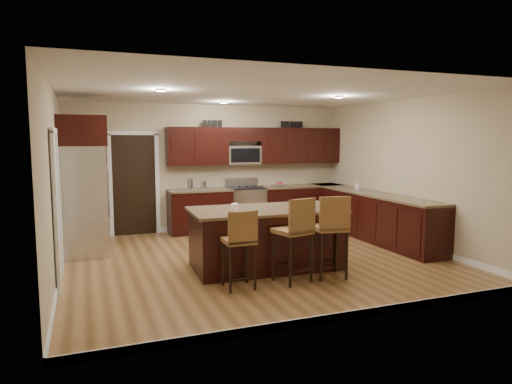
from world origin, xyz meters
name	(u,v)px	position (x,y,z in m)	size (l,w,h in m)	color
floor	(256,259)	(0.00, 0.00, 0.00)	(6.00, 6.00, 0.00)	brown
ceiling	(256,93)	(0.00, 0.00, 2.70)	(6.00, 6.00, 0.00)	silver
wall_back	(212,168)	(0.00, 2.75, 1.35)	(6.00, 6.00, 0.00)	tan
wall_left	(54,184)	(-3.00, 0.00, 1.35)	(5.50, 5.50, 0.00)	tan
wall_right	(408,173)	(3.00, 0.00, 1.35)	(5.50, 5.50, 0.00)	tan
base_cabinets	(317,212)	(1.90, 1.45, 0.46)	(4.02, 3.96, 0.92)	black
upper_cabinets	(259,145)	(1.04, 2.58, 1.84)	(4.00, 0.33, 0.80)	black
range	(246,208)	(0.68, 2.45, 0.47)	(0.76, 0.64, 1.11)	silver
microwave	(243,155)	(0.68, 2.60, 1.62)	(0.76, 0.31, 0.40)	silver
doorway	(134,185)	(-1.65, 2.73, 1.03)	(0.85, 0.03, 2.06)	black
pantry_door	(56,211)	(-2.98, -0.30, 1.02)	(0.03, 0.80, 2.04)	white
letter_decor	(253,124)	(0.90, 2.58, 2.29)	(2.20, 0.03, 0.15)	black
island	(266,240)	(-0.03, -0.50, 0.43)	(2.34, 1.29, 0.92)	black
stool_left	(240,240)	(-0.73, -1.35, 0.66)	(0.40, 0.40, 1.06)	brown
stool_mid	(296,230)	(0.06, -1.35, 0.74)	(0.54, 0.54, 1.18)	brown
stool_right	(331,227)	(0.62, -1.35, 0.74)	(0.51, 0.51, 1.19)	brown
refrigerator	(84,185)	(-2.62, 1.33, 1.20)	(0.79, 0.99, 2.35)	silver
floor_mat	(227,237)	(0.03, 1.75, 0.01)	(0.90, 0.60, 0.01)	brown
fruit_bowl	(279,185)	(1.48, 2.45, 0.95)	(0.27, 0.27, 0.07)	silver
soap_bottle	(357,186)	(2.70, 1.21, 1.01)	(0.08, 0.08, 0.17)	#B2B2B2
canister_tall	(190,184)	(-0.54, 2.45, 1.03)	(0.12, 0.12, 0.23)	silver
canister_short	(203,185)	(-0.26, 2.45, 1.01)	(0.11, 0.11, 0.17)	silver
island_jar	(235,207)	(-0.53, -0.50, 0.97)	(0.10, 0.10, 0.10)	white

